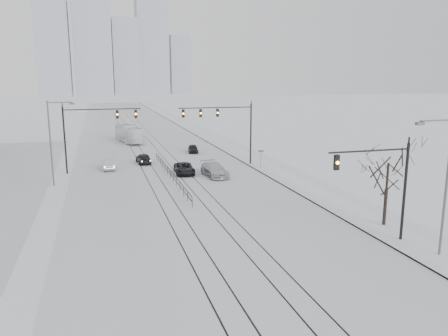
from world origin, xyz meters
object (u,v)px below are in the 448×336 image
traffic_mast_near (386,180)px  box_truck (129,134)px  sedan_sb_outer (109,164)px  sedan_sb_inner (143,158)px  sedan_nb_far (193,149)px  sedan_nb_front (184,169)px  sedan_nb_right (215,170)px  bare_tree (388,170)px

traffic_mast_near → box_truck: traffic_mast_near is taller
traffic_mast_near → sedan_sb_outer: 35.85m
sedan_sb_inner → sedan_nb_far: 10.59m
box_truck → sedan_nb_front: bearing=87.7°
sedan_nb_right → sedan_nb_front: bearing=138.6°
sedan_sb_inner → bare_tree: bearing=112.5°
sedan_sb_inner → sedan_sb_outer: (-4.54, -2.63, -0.01)m
sedan_sb_outer → box_truck: 23.54m
traffic_mast_near → sedan_nb_right: (-5.66, 23.57, -3.79)m
traffic_mast_near → sedan_sb_outer: traffic_mast_near is taller
sedan_sb_inner → sedan_sb_outer: 5.24m
sedan_nb_right → traffic_mast_near: bearing=-81.4°
sedan_sb_outer → sedan_nb_front: bearing=149.0°
traffic_mast_near → sedan_sb_inner: size_ratio=1.71×
sedan_sb_inner → box_truck: (-0.35, 20.52, 0.79)m
sedan_nb_right → sedan_nb_far: size_ratio=1.48×
sedan_nb_front → sedan_nb_far: (4.22, 14.55, -0.05)m
bare_tree → sedan_nb_right: 22.40m
sedan_nb_right → box_truck: 31.63m
sedan_nb_front → box_truck: 28.75m
sedan_nb_front → sedan_nb_right: bearing=-32.4°
sedan_sb_outer → bare_tree: bearing=125.6°
sedan_nb_front → sedan_nb_right: sedan_nb_right is taller
bare_tree → sedan_sb_inner: size_ratio=1.49×
sedan_sb_outer → box_truck: bearing=-99.7°
sedan_sb_outer → sedan_nb_far: bearing=-143.4°
traffic_mast_near → sedan_nb_front: (-8.79, 25.88, -3.91)m
sedan_sb_outer → sedan_nb_far: 15.79m
box_truck → traffic_mast_near: bearing=92.5°
traffic_mast_near → sedan_sb_inner: bearing=110.8°
bare_tree → box_truck: bearing=106.9°
traffic_mast_near → sedan_nb_right: traffic_mast_near is taller
bare_tree → sedan_nb_front: size_ratio=1.29×
traffic_mast_near → box_truck: 55.94m
box_truck → sedan_sb_inner: bearing=79.9°
traffic_mast_near → sedan_sb_inner: traffic_mast_near is taller
sedan_sb_outer → sedan_nb_right: size_ratio=0.79×
sedan_sb_outer → sedan_nb_front: (8.55, -5.26, -0.04)m
traffic_mast_near → bare_tree: (2.41, 3.00, -0.07)m
bare_tree → sedan_sb_inner: bare_tree is taller
sedan_nb_right → sedan_sb_outer: bearing=142.1°
box_truck → sedan_nb_far: bearing=110.7°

